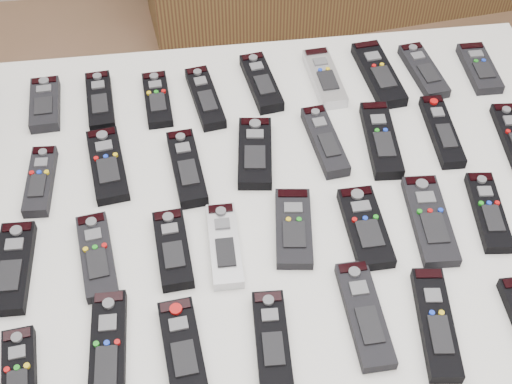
{
  "coord_description": "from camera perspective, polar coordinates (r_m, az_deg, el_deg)",
  "views": [
    {
      "loc": [
        -0.19,
        -0.65,
        1.74
      ],
      "look_at": [
        -0.09,
        0.15,
        0.8
      ],
      "focal_mm": 50.0,
      "sensor_mm": 36.0,
      "label": 1
    }
  ],
  "objects": [
    {
      "name": "table",
      "position": [
        1.3,
        -0.0,
        -2.24
      ],
      "size": [
        1.25,
        0.88,
        0.78
      ],
      "color": "white",
      "rests_on": "ground"
    },
    {
      "name": "remote_1",
      "position": [
        1.47,
        -16.53,
        6.75
      ],
      "size": [
        0.06,
        0.14,
        0.02
      ],
      "primitive_type": "cube",
      "rotation": [
        0.0,
        0.0,
        0.05
      ],
      "color": "black",
      "rests_on": "table"
    },
    {
      "name": "remote_2",
      "position": [
        1.45,
        -12.37,
        7.14
      ],
      "size": [
        0.06,
        0.16,
        0.02
      ],
      "primitive_type": "cube",
      "rotation": [
        0.0,
        0.0,
        0.08
      ],
      "color": "black",
      "rests_on": "table"
    },
    {
      "name": "remote_3",
      "position": [
        1.44,
        -7.9,
        7.35
      ],
      "size": [
        0.06,
        0.15,
        0.02
      ],
      "primitive_type": "cube",
      "rotation": [
        0.0,
        0.0,
        0.06
      ],
      "color": "black",
      "rests_on": "table"
    },
    {
      "name": "remote_4",
      "position": [
        1.43,
        -4.09,
        7.53
      ],
      "size": [
        0.07,
        0.17,
        0.02
      ],
      "primitive_type": "cube",
      "rotation": [
        0.0,
        0.0,
        0.15
      ],
      "color": "black",
      "rests_on": "table"
    },
    {
      "name": "remote_5",
      "position": [
        1.46,
        0.42,
        8.75
      ],
      "size": [
        0.07,
        0.17,
        0.02
      ],
      "primitive_type": "cube",
      "rotation": [
        0.0,
        0.0,
        0.14
      ],
      "color": "black",
      "rests_on": "table"
    },
    {
      "name": "remote_6",
      "position": [
        1.47,
        5.5,
        9.07
      ],
      "size": [
        0.06,
        0.17,
        0.02
      ],
      "primitive_type": "cube",
      "rotation": [
        0.0,
        0.0,
        0.07
      ],
      "color": "#B7B7BC",
      "rests_on": "table"
    },
    {
      "name": "remote_7",
      "position": [
        1.5,
        9.77,
        9.29
      ],
      "size": [
        0.08,
        0.19,
        0.02
      ],
      "primitive_type": "cube",
      "rotation": [
        0.0,
        0.0,
        0.1
      ],
      "color": "black",
      "rests_on": "table"
    },
    {
      "name": "remote_8",
      "position": [
        1.53,
        13.25,
        9.42
      ],
      "size": [
        0.07,
        0.16,
        0.02
      ],
      "primitive_type": "cube",
      "rotation": [
        0.0,
        0.0,
        0.13
      ],
      "color": "black",
      "rests_on": "table"
    },
    {
      "name": "remote_9",
      "position": [
        1.56,
        17.44,
        9.43
      ],
      "size": [
        0.06,
        0.15,
        0.02
      ],
      "primitive_type": "cube",
      "rotation": [
        0.0,
        0.0,
        -0.01
      ],
      "color": "black",
      "rests_on": "table"
    },
    {
      "name": "remote_11",
      "position": [
        1.33,
        -16.86,
        0.85
      ],
      "size": [
        0.05,
        0.16,
        0.02
      ],
      "primitive_type": "cube",
      "rotation": [
        0.0,
        0.0,
        -0.06
      ],
      "color": "black",
      "rests_on": "table"
    },
    {
      "name": "remote_12",
      "position": [
        1.32,
        -11.79,
        2.13
      ],
      "size": [
        0.08,
        0.18,
        0.02
      ],
      "primitive_type": "cube",
      "rotation": [
        0.0,
        0.0,
        0.13
      ],
      "color": "black",
      "rests_on": "table"
    },
    {
      "name": "remote_13",
      "position": [
        1.29,
        -5.56,
        1.94
      ],
      "size": [
        0.07,
        0.18,
        0.02
      ],
      "primitive_type": "cube",
      "rotation": [
        0.0,
        0.0,
        0.1
      ],
      "color": "black",
      "rests_on": "table"
    },
    {
      "name": "remote_14",
      "position": [
        1.31,
        -0.08,
        3.15
      ],
      "size": [
        0.08,
        0.17,
        0.02
      ],
      "primitive_type": "cube",
      "rotation": [
        0.0,
        0.0,
        -0.13
      ],
      "color": "black",
      "rests_on": "table"
    },
    {
      "name": "remote_15",
      "position": [
        1.34,
        5.53,
        4.08
      ],
      "size": [
        0.06,
        0.17,
        0.02
      ],
      "primitive_type": "cube",
      "rotation": [
        0.0,
        0.0,
        0.11
      ],
      "color": "black",
      "rests_on": "table"
    },
    {
      "name": "remote_16",
      "position": [
        1.36,
        9.97,
        4.15
      ],
      "size": [
        0.06,
        0.19,
        0.02
      ],
      "primitive_type": "cube",
      "rotation": [
        0.0,
        0.0,
        -0.07
      ],
      "color": "black",
      "rests_on": "table"
    },
    {
      "name": "remote_17",
      "position": [
        1.4,
        14.64,
        4.73
      ],
      "size": [
        0.05,
        0.18,
        0.02
      ],
      "primitive_type": "cube",
      "rotation": [
        0.0,
        0.0,
        -0.03
      ],
      "color": "black",
      "rests_on": "table"
    },
    {
      "name": "remote_20",
      "position": [
        1.22,
        -18.86,
        -5.73
      ],
      "size": [
        0.06,
        0.17,
        0.02
      ],
      "primitive_type": "cube",
      "rotation": [
        0.0,
        0.0,
        -0.03
      ],
      "color": "black",
      "rests_on": "table"
    },
    {
      "name": "remote_21",
      "position": [
        1.2,
        -12.61,
        -5.03
      ],
      "size": [
        0.07,
        0.17,
        0.02
      ],
      "primitive_type": "cube",
      "rotation": [
        0.0,
        0.0,
        0.14
      ],
      "color": "black",
      "rests_on": "table"
    },
    {
      "name": "remote_22",
      "position": [
        1.18,
        -6.67,
        -4.57
      ],
      "size": [
        0.06,
        0.15,
        0.02
      ],
      "primitive_type": "cube",
      "rotation": [
        0.0,
        0.0,
        0.07
      ],
      "color": "black",
      "rests_on": "table"
    },
    {
      "name": "remote_23",
      "position": [
        1.18,
        -2.54,
        -4.27
      ],
      "size": [
        0.05,
        0.16,
        0.02
      ],
      "primitive_type": "cube",
      "rotation": [
        0.0,
        0.0,
        -0.0
      ],
      "color": "#B7B7BC",
      "rests_on": "table"
    },
    {
      "name": "remote_24",
      "position": [
        1.2,
        3.02,
        -2.88
      ],
      "size": [
        0.08,
        0.17,
        0.02
      ],
      "primitive_type": "cube",
      "rotation": [
        0.0,
        0.0,
        -0.13
      ],
      "color": "black",
      "rests_on": "table"
    },
    {
      "name": "remote_25",
      "position": [
        1.22,
        8.74,
        -2.81
      ],
      "size": [
        0.07,
        0.16,
        0.02
      ],
      "primitive_type": "cube",
      "rotation": [
        0.0,
        0.0,
        0.03
      ],
      "color": "black",
      "rests_on": "table"
    },
    {
      "name": "remote_26",
      "position": [
        1.25,
        13.74,
        -2.19
      ],
      "size": [
        0.07,
        0.19,
        0.02
      ],
      "primitive_type": "cube",
      "rotation": [
        0.0,
        0.0,
        -0.05
      ],
      "color": "black",
      "rests_on": "table"
    },
    {
      "name": "remote_27",
      "position": [
        1.29,
        18.09,
        -1.51
      ],
      "size": [
        0.06,
        0.17,
        0.02
      ],
      "primitive_type": "cube",
      "rotation": [
        0.0,
        0.0,
        -0.1
      ],
      "color": "black",
      "rests_on": "table"
    },
    {
      "name": "remote_30",
      "position": [
        1.11,
        -18.41,
        -13.86
      ],
      "size": [
        0.06,
        0.16,
        0.02
      ],
      "primitive_type": "cube",
      "rotation": [
        0.0,
        0.0,
        0.1
      ],
      "color": "black",
      "rests_on": "table"
    },
    {
      "name": "remote_31",
      "position": [
        1.1,
        -11.76,
        -12.54
      ],
      "size": [
        0.06,
        0.21,
        0.02
      ],
      "primitive_type": "cube",
      "rotation": [
        0.0,
        0.0,
        -0.02
      ],
      "color": "black",
      "rests_on": "table"
    },
    {
      "name": "remote_32",
      "position": [
        1.08,
        -5.88,
        -12.37
      ],
      "size": [
        0.07,
        0.16,
        0.02
      ],
      "primitive_type": "cube",
      "rotation": [
        0.0,
        0.0,
        0.09
      ],
      "color": "black",
      "rests_on": "table"
    },
    {
      "name": "remote_33",
      "position": [
        1.08,
        1.28,
        -11.72
      ],
      "size": [
        0.06,
        0.16,
        0.02
      ],
      "primitive_type": "cube",
      "rotation": [
        0.0,
        0.0,
        -0.05
      ],
      "color": "black",
      "rests_on": "table"
    },
    {
      "name": "remote_34",
      "position": [
        1.12,
        8.68,
        -9.65
      ],
      "size": [
        0.06,
        0.19,
        0.02
      ],
      "primitive_type": "cube",
      "rotation": [
        0.0,
        0.0,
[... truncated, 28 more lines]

